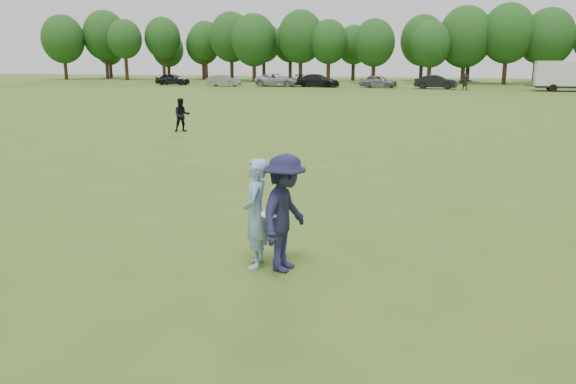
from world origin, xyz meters
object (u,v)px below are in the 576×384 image
(player_far_d, at_px, (465,82))
(car_f, at_px, (436,82))
(thrower, at_px, (256,214))
(defender, at_px, (285,213))
(cargo_trailer, at_px, (575,75))
(car_c, at_px, (278,80))
(car_b, at_px, (224,81))
(car_e, at_px, (378,81))
(player_far_a, at_px, (182,115))
(car_d, at_px, (318,81))
(car_a, at_px, (173,79))

(player_far_d, relative_size, car_f, 0.38)
(thrower, height_order, defender, defender)
(cargo_trailer, bearing_deg, player_far_d, -174.02)
(thrower, height_order, player_far_d, thrower)
(thrower, distance_m, car_c, 63.10)
(car_b, height_order, car_e, car_e)
(car_e, distance_m, car_f, 6.79)
(thrower, xyz_separation_m, player_far_a, (-9.78, 15.94, -0.13))
(thrower, height_order, car_d, thrower)
(car_e, bearing_deg, car_d, 100.64)
(car_d, bearing_deg, car_e, -78.56)
(player_far_d, height_order, car_e, player_far_d)
(car_c, height_order, car_d, car_c)
(car_a, xyz_separation_m, car_c, (14.50, 0.67, 0.03))
(car_d, bearing_deg, thrower, -159.05)
(car_a, relative_size, cargo_trailer, 0.50)
(defender, bearing_deg, player_far_a, 39.57)
(player_far_d, relative_size, cargo_trailer, 0.20)
(car_c, bearing_deg, player_far_d, -97.34)
(player_far_a, bearing_deg, cargo_trailer, 26.70)
(thrower, xyz_separation_m, car_e, (-6.85, 60.50, -0.17))
(thrower, distance_m, defender, 0.52)
(car_f, bearing_deg, defender, -173.07)
(car_b, bearing_deg, cargo_trailer, -93.15)
(defender, bearing_deg, car_e, 13.67)
(player_far_d, distance_m, car_c, 22.77)
(thrower, height_order, car_b, thrower)
(defender, bearing_deg, car_c, 25.15)
(defender, height_order, player_far_a, defender)
(car_c, xyz_separation_m, cargo_trailer, (33.80, -1.21, 0.98))
(player_far_a, bearing_deg, car_d, 61.83)
(player_far_a, xyz_separation_m, cargo_trailer, (24.10, 42.86, 0.97))
(player_far_a, distance_m, cargo_trailer, 49.18)
(defender, relative_size, car_e, 0.44)
(car_a, height_order, car_f, car_f)
(car_c, height_order, car_e, car_c)
(car_a, height_order, cargo_trailer, cargo_trailer)
(car_c, distance_m, cargo_trailer, 33.83)
(car_b, height_order, car_c, car_c)
(car_e, bearing_deg, cargo_trailer, -87.77)
(thrower, distance_m, car_a, 68.39)
(car_c, bearing_deg, cargo_trailer, -93.39)
(player_far_d, relative_size, car_a, 0.41)
(car_c, bearing_deg, car_a, 91.29)
(car_c, bearing_deg, car_f, -91.68)
(defender, height_order, car_f, defender)
(car_b, bearing_deg, defender, -159.40)
(car_c, bearing_deg, car_b, 103.81)
(thrower, bearing_deg, player_far_d, 165.17)
(car_b, distance_m, car_e, 19.41)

